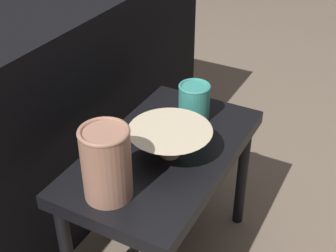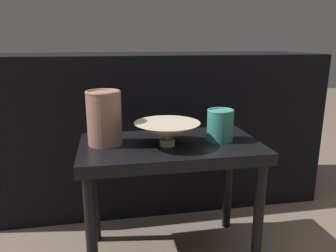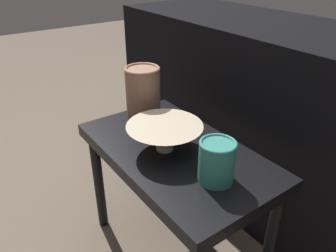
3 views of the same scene
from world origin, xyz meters
name	(u,v)px [view 1 (image 1 of 3)]	position (x,y,z in m)	size (l,w,h in m)	color
table	(164,166)	(0.00, 0.00, 0.39)	(0.64, 0.36, 0.45)	black
couch_backdrop	(22,123)	(0.00, 0.54, 0.37)	(1.63, 0.50, 0.74)	black
bowl	(170,140)	(-0.02, -0.03, 0.50)	(0.23, 0.23, 0.08)	#C1B293
vase_textured_left	(106,162)	(-0.23, 0.03, 0.55)	(0.12, 0.12, 0.19)	#996B56
vase_colorful_right	(194,101)	(0.18, -0.01, 0.51)	(0.10, 0.10, 0.12)	teal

